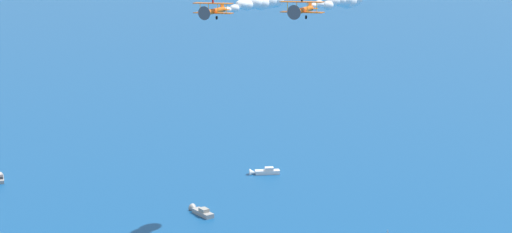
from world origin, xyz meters
name	(u,v)px	position (x,y,z in m)	size (l,w,h in m)	color
motorboat_near_centre	(200,211)	(22.43, -0.38, 0.52)	(6.81, 2.44, 1.93)	#9E9993
motorboat_far_stbd	(263,172)	(39.77, -24.23, 0.53)	(4.24, 6.88, 1.96)	white
motorboat_ahead	(0,178)	(63.63, 28.00, 0.45)	(5.95, 2.66, 1.68)	#9E9993
biplane_lead	(302,10)	(-7.23, -4.48, 42.27)	(6.75, 6.88, 3.58)	orange
smoke_trail_lead	(344,0)	(3.50, -19.93, 42.05)	(14.39, 19.22, 3.24)	white
biplane_wingman	(213,10)	(7.80, 3.65, 41.08)	(6.75, 6.88, 3.58)	orange
smoke_trail_wingman	(263,2)	(18.39, -11.87, 40.75)	(14.40, 19.70, 3.06)	white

